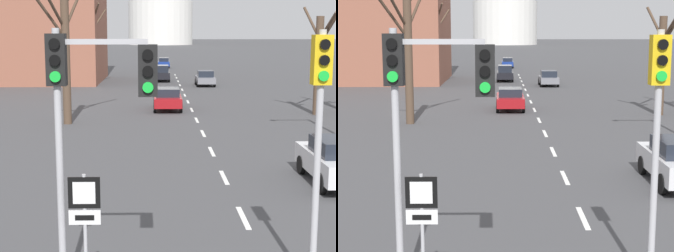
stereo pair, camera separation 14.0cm
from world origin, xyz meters
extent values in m
cube|color=silver|center=(0.00, 9.35, 0.00)|extent=(0.16, 2.00, 0.01)
cube|color=silver|center=(0.00, 13.85, 0.00)|extent=(0.16, 2.00, 0.01)
cube|color=silver|center=(0.00, 18.35, 0.00)|extent=(0.16, 2.00, 0.01)
cube|color=silver|center=(0.00, 22.85, 0.00)|extent=(0.16, 2.00, 0.01)
cube|color=silver|center=(0.00, 27.35, 0.00)|extent=(0.16, 2.00, 0.01)
cube|color=silver|center=(0.00, 31.85, 0.00)|extent=(0.16, 2.00, 0.01)
cube|color=silver|center=(0.00, 36.35, 0.00)|extent=(0.16, 2.00, 0.01)
cube|color=silver|center=(0.00, 40.85, 0.00)|extent=(0.16, 2.00, 0.01)
cube|color=silver|center=(0.00, 45.35, 0.00)|extent=(0.16, 2.00, 0.01)
cube|color=silver|center=(0.00, 49.85, 0.00)|extent=(0.16, 2.00, 0.01)
cube|color=silver|center=(0.00, 54.35, 0.00)|extent=(0.16, 2.00, 0.01)
cube|color=silver|center=(0.00, 58.85, 0.00)|extent=(0.16, 2.00, 0.01)
cube|color=silver|center=(0.00, 63.35, 0.00)|extent=(0.16, 2.00, 0.01)
cylinder|color=#B2B2B7|center=(-4.34, 4.45, 2.66)|extent=(0.14, 0.14, 5.33)
cube|color=black|center=(-4.34, 4.45, 4.75)|extent=(0.36, 0.28, 0.96)
cylinder|color=black|center=(-4.34, 4.28, 5.04)|extent=(0.20, 0.06, 0.20)
cylinder|color=black|center=(-4.34, 4.28, 4.75)|extent=(0.20, 0.06, 0.20)
cylinder|color=green|center=(-4.34, 4.28, 4.45)|extent=(0.20, 0.06, 0.20)
cube|color=#B2B2B7|center=(-3.49, 4.45, 5.08)|extent=(1.69, 0.10, 0.10)
cube|color=black|center=(-2.65, 4.45, 4.55)|extent=(0.36, 0.28, 0.96)
cylinder|color=black|center=(-2.65, 4.28, 4.84)|extent=(0.20, 0.06, 0.20)
cylinder|color=black|center=(-2.65, 4.28, 4.55)|extent=(0.20, 0.06, 0.20)
cylinder|color=green|center=(-2.65, 4.28, 4.25)|extent=(0.20, 0.06, 0.20)
cylinder|color=#B2B2B7|center=(0.70, 4.79, 2.65)|extent=(0.14, 0.14, 5.30)
cube|color=yellow|center=(0.70, 4.79, 4.72)|extent=(0.36, 0.28, 0.96)
cylinder|color=black|center=(0.70, 4.62, 5.02)|extent=(0.20, 0.06, 0.20)
cylinder|color=black|center=(0.70, 4.62, 4.72)|extent=(0.20, 0.06, 0.20)
cylinder|color=green|center=(0.70, 4.62, 4.43)|extent=(0.20, 0.06, 0.20)
cylinder|color=#B2B2B7|center=(-3.85, 4.17, 1.32)|extent=(0.07, 0.07, 2.64)
cube|color=black|center=(-3.85, 4.15, 2.29)|extent=(0.60, 0.03, 0.60)
cube|color=white|center=(-3.85, 4.13, 2.29)|extent=(0.42, 0.01, 0.42)
cube|color=white|center=(-3.85, 4.15, 1.81)|extent=(0.60, 0.03, 0.28)
cube|color=black|center=(-3.85, 4.13, 1.81)|extent=(0.36, 0.01, 0.10)
cube|color=black|center=(-1.79, 54.49, 0.67)|extent=(1.71, 4.36, 0.69)
cube|color=#1E232D|center=(-1.79, 54.27, 1.37)|extent=(1.45, 2.09, 0.71)
cylinder|color=black|center=(-2.59, 55.84, 0.33)|extent=(0.18, 0.66, 0.66)
cylinder|color=black|center=(-0.98, 55.84, 0.33)|extent=(0.18, 0.66, 0.66)
cylinder|color=black|center=(-2.59, 53.14, 0.33)|extent=(0.18, 0.66, 0.66)
cylinder|color=black|center=(-0.98, 53.14, 0.33)|extent=(0.18, 0.66, 0.66)
cube|color=maroon|center=(-1.65, 31.92, 0.66)|extent=(1.83, 4.29, 0.63)
cube|color=#1E232D|center=(-1.65, 31.71, 1.24)|extent=(1.55, 2.06, 0.53)
cylinder|color=black|center=(-2.52, 33.25, 0.35)|extent=(0.18, 0.70, 0.70)
cylinder|color=black|center=(-0.79, 33.25, 0.35)|extent=(0.18, 0.70, 0.70)
cylinder|color=black|center=(-2.52, 30.59, 0.35)|extent=(0.18, 0.70, 0.70)
cylinder|color=black|center=(-0.79, 30.59, 0.35)|extent=(0.18, 0.70, 0.70)
cube|color=slate|center=(2.44, 49.09, 0.61)|extent=(1.75, 3.98, 0.59)
cube|color=#1E232D|center=(2.44, 48.89, 1.21)|extent=(1.48, 1.91, 0.60)
cylinder|color=black|center=(1.62, 50.32, 0.32)|extent=(0.18, 0.63, 0.63)
cylinder|color=black|center=(3.26, 50.32, 0.32)|extent=(0.18, 0.63, 0.63)
cylinder|color=black|center=(1.62, 47.85, 0.32)|extent=(0.18, 0.63, 0.63)
cylinder|color=black|center=(3.26, 47.85, 0.32)|extent=(0.18, 0.63, 0.63)
cylinder|color=black|center=(2.95, 14.33, 0.35)|extent=(0.18, 0.69, 0.69)
cylinder|color=black|center=(2.95, 11.69, 0.35)|extent=(0.18, 0.69, 0.69)
cube|color=navy|center=(-1.18, 77.05, 0.64)|extent=(1.65, 3.82, 0.64)
cube|color=#1E232D|center=(-1.18, 76.86, 1.23)|extent=(1.40, 1.83, 0.54)
cylinder|color=black|center=(-1.95, 78.24, 0.31)|extent=(0.18, 0.63, 0.63)
cylinder|color=black|center=(-0.41, 78.24, 0.31)|extent=(0.18, 0.63, 0.63)
cylinder|color=black|center=(-1.95, 75.87, 0.31)|extent=(0.18, 0.63, 0.63)
cylinder|color=black|center=(-0.41, 75.87, 0.31)|extent=(0.18, 0.63, 0.63)
cylinder|color=brown|center=(-8.65, 49.87, 3.45)|extent=(0.48, 0.48, 6.90)
cylinder|color=brown|center=(-8.00, 50.76, 6.47)|extent=(1.28, 1.99, 2.15)
cylinder|color=brown|center=(-9.90, 50.24, 7.02)|extent=(2.59, 1.00, 2.33)
cylinder|color=brown|center=(-9.09, 50.69, 7.06)|extent=(0.98, 1.81, 2.73)
cylinder|color=brown|center=(-8.14, 48.90, 7.07)|extent=(0.98, 2.11, 1.86)
cylinder|color=brown|center=(-7.56, 26.15, 3.89)|extent=(0.47, 0.47, 7.78)
cylinder|color=brown|center=(-7.93, 25.01, 6.46)|extent=(0.73, 2.40, 1.91)
cylinder|color=brown|center=(-7.00, 26.54, 6.81)|extent=(1.26, 0.97, 2.86)
cylinder|color=brown|center=(-8.31, 25.16, 6.18)|extent=(1.47, 2.20, 2.48)
cylinder|color=brown|center=(7.87, 29.46, 3.12)|extent=(0.49, 0.49, 6.23)
cylinder|color=brown|center=(7.43, 29.83, 5.81)|extent=(1.01, 0.92, 2.08)
cylinder|color=brown|center=(8.07, 28.46, 5.64)|extent=(0.47, 2.13, 1.68)
cylinder|color=brown|center=(8.25, 28.59, 5.58)|extent=(0.85, 1.90, 2.26)
cylinder|color=silver|center=(0.00, 230.40, 8.86)|extent=(26.59, 26.59, 17.73)
camera|label=1|loc=(-2.52, -5.99, 5.26)|focal=60.00mm
camera|label=2|loc=(-2.38, -5.99, 5.26)|focal=60.00mm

